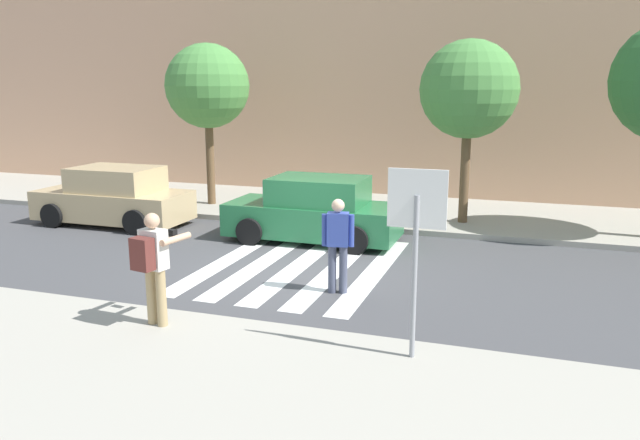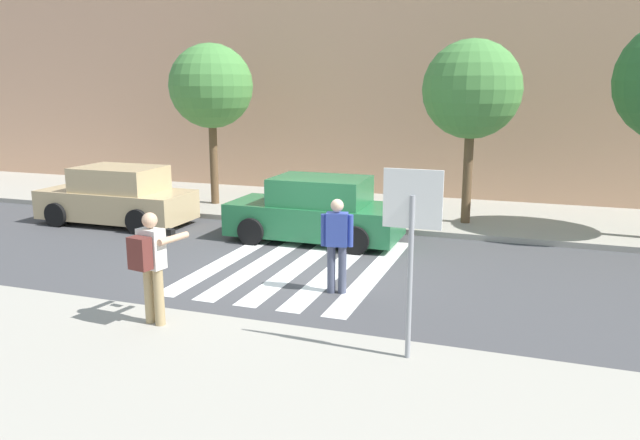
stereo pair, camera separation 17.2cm
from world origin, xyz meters
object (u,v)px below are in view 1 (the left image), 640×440
object	(u,v)px
pedestrian_crossing	(338,240)
street_tree_west	(207,87)
stop_sign	(416,222)
parked_car_tan	(114,198)
street_tree_center	(469,90)
photographer_with_backpack	(153,259)
parked_car_green	(315,211)

from	to	relation	value
pedestrian_crossing	street_tree_west	xyz separation A→B (m)	(-5.92, 6.27, 2.64)
pedestrian_crossing	street_tree_west	bearing A→B (deg)	133.37
stop_sign	pedestrian_crossing	world-z (taller)	stop_sign
parked_car_tan	street_tree_center	world-z (taller)	street_tree_center
stop_sign	parked_car_tan	world-z (taller)	stop_sign
stop_sign	photographer_with_backpack	bearing A→B (deg)	-178.02
photographer_with_backpack	parked_car_green	xyz separation A→B (m)	(0.40, 6.16, -0.44)
photographer_with_backpack	parked_car_green	distance (m)	6.19
street_tree_center	parked_car_tan	bearing A→B (deg)	-163.64
parked_car_green	street_tree_center	bearing A→B (deg)	39.07
stop_sign	street_tree_west	size ratio (longest dim) A/B	0.53
stop_sign	pedestrian_crossing	bearing A→B (deg)	125.52
stop_sign	street_tree_west	distance (m)	11.86
stop_sign	pedestrian_crossing	xyz separation A→B (m)	(-1.83, 2.56, -1.00)
parked_car_green	photographer_with_backpack	bearing A→B (deg)	-93.68
photographer_with_backpack	pedestrian_crossing	size ratio (longest dim) A/B	1.00
stop_sign	street_tree_center	world-z (taller)	street_tree_center
photographer_with_backpack	street_tree_west	bearing A→B (deg)	113.44
pedestrian_crossing	parked_car_tan	world-z (taller)	pedestrian_crossing
parked_car_green	street_tree_west	distance (m)	5.87
pedestrian_crossing	parked_car_green	world-z (taller)	pedestrian_crossing
stop_sign	parked_car_tan	size ratio (longest dim) A/B	0.62
photographer_with_backpack	street_tree_center	xyz separation A→B (m)	(3.61, 8.77, 2.38)
photographer_with_backpack	pedestrian_crossing	world-z (taller)	photographer_with_backpack
street_tree_west	street_tree_center	size ratio (longest dim) A/B	1.01
parked_car_tan	street_tree_center	size ratio (longest dim) A/B	0.88
parked_car_green	parked_car_tan	bearing A→B (deg)	-180.00
street_tree_west	parked_car_tan	bearing A→B (deg)	-116.52
street_tree_west	street_tree_center	bearing A→B (deg)	-1.46
photographer_with_backpack	stop_sign	bearing A→B (deg)	1.98
parked_car_tan	street_tree_west	distance (m)	4.26
street_tree_center	stop_sign	bearing A→B (deg)	-88.34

